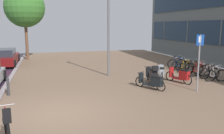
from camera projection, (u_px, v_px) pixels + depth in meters
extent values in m
cube|color=#7E634D|center=(177.00, 101.00, 9.95)|extent=(14.40, 40.00, 0.05)
cube|color=#575E60|center=(221.00, 33.00, 17.44)|extent=(0.10, 0.12, 1.87)
cube|color=#575E60|center=(188.00, 32.00, 21.48)|extent=(0.10, 0.12, 1.87)
cube|color=#575E60|center=(165.00, 31.00, 25.52)|extent=(0.10, 0.12, 1.87)
torus|color=black|center=(6.00, 127.00, 6.57)|extent=(0.23, 0.77, 0.77)
cylinder|color=maroon|center=(6.00, 121.00, 6.29)|extent=(0.10, 0.33, 0.68)
cylinder|color=maroon|center=(7.00, 124.00, 6.12)|extent=(0.06, 0.15, 0.62)
cylinder|color=maroon|center=(5.00, 110.00, 6.19)|extent=(0.12, 0.40, 0.09)
cylinder|color=maroon|center=(7.00, 125.00, 6.01)|extent=(0.06, 0.17, 0.56)
cylinder|color=maroon|center=(5.00, 117.00, 6.46)|extent=(0.06, 0.15, 0.62)
cube|color=black|center=(6.00, 112.00, 6.01)|extent=(0.13, 0.23, 0.06)
cylinder|color=#ADADB2|center=(5.00, 105.00, 6.35)|extent=(0.47, 0.12, 0.02)
cube|color=black|center=(7.00, 120.00, 5.96)|extent=(0.24, 0.28, 0.10)
cube|color=black|center=(7.00, 115.00, 5.84)|extent=(0.21, 0.10, 0.32)
torus|color=black|center=(210.00, 76.00, 13.33)|extent=(0.72, 0.24, 0.72)
torus|color=black|center=(222.00, 76.00, 13.36)|extent=(0.72, 0.24, 0.72)
cylinder|color=#B5B0B9|center=(217.00, 71.00, 13.31)|extent=(0.33, 0.11, 0.64)
cylinder|color=#B5B0B9|center=(214.00, 72.00, 13.30)|extent=(0.15, 0.07, 0.58)
cylinder|color=#B5B0B9|center=(217.00, 66.00, 13.25)|extent=(0.41, 0.13, 0.08)
cylinder|color=#B5B0B9|center=(212.00, 76.00, 13.34)|extent=(0.26, 0.09, 0.08)
cylinder|color=#B5B0B9|center=(211.00, 71.00, 13.29)|extent=(0.17, 0.06, 0.53)
cylinder|color=#B5B0B9|center=(221.00, 71.00, 13.31)|extent=(0.15, 0.07, 0.58)
cube|color=black|center=(213.00, 66.00, 13.24)|extent=(0.23, 0.14, 0.06)
cylinder|color=#ADADB2|center=(220.00, 65.00, 13.25)|extent=(0.14, 0.47, 0.02)
torus|color=black|center=(204.00, 74.00, 14.01)|extent=(0.69, 0.16, 0.69)
torus|color=black|center=(214.00, 73.00, 14.11)|extent=(0.69, 0.16, 0.69)
cylinder|color=#B7ADBB|center=(211.00, 69.00, 14.03)|extent=(0.31, 0.08, 0.60)
cylinder|color=#B7ADBB|center=(208.00, 70.00, 14.00)|extent=(0.14, 0.05, 0.55)
cylinder|color=#B7ADBB|center=(210.00, 65.00, 13.97)|extent=(0.38, 0.09, 0.08)
cylinder|color=#B7ADBB|center=(206.00, 74.00, 14.04)|extent=(0.24, 0.06, 0.07)
cylinder|color=#B7ADBB|center=(206.00, 69.00, 13.98)|extent=(0.16, 0.05, 0.50)
cylinder|color=#B7ADBB|center=(214.00, 69.00, 14.05)|extent=(0.14, 0.05, 0.55)
cube|color=black|center=(207.00, 65.00, 13.94)|extent=(0.23, 0.12, 0.06)
cylinder|color=#ADADB2|center=(213.00, 63.00, 13.99)|extent=(0.09, 0.48, 0.02)
torus|color=black|center=(193.00, 71.00, 14.68)|extent=(0.72, 0.30, 0.74)
torus|color=black|center=(204.00, 71.00, 14.65)|extent=(0.72, 0.30, 0.74)
cylinder|color=maroon|center=(200.00, 67.00, 14.62)|extent=(0.31, 0.13, 0.64)
cylinder|color=maroon|center=(197.00, 67.00, 14.63)|extent=(0.14, 0.08, 0.59)
cylinder|color=maroon|center=(199.00, 62.00, 14.57)|extent=(0.38, 0.16, 0.09)
cylinder|color=maroon|center=(195.00, 71.00, 14.68)|extent=(0.25, 0.11, 0.08)
cylinder|color=maroon|center=(195.00, 67.00, 14.63)|extent=(0.17, 0.08, 0.54)
cylinder|color=maroon|center=(203.00, 66.00, 14.61)|extent=(0.15, 0.08, 0.59)
cube|color=black|center=(196.00, 62.00, 14.58)|extent=(0.24, 0.15, 0.06)
cylinder|color=#ADADB2|center=(203.00, 61.00, 14.55)|extent=(0.17, 0.46, 0.02)
torus|color=black|center=(188.00, 69.00, 15.33)|extent=(0.71, 0.17, 0.71)
torus|color=black|center=(198.00, 69.00, 15.42)|extent=(0.71, 0.17, 0.71)
cylinder|color=black|center=(194.00, 65.00, 15.34)|extent=(0.32, 0.08, 0.62)
cylinder|color=black|center=(192.00, 66.00, 15.31)|extent=(0.14, 0.05, 0.56)
cylinder|color=black|center=(194.00, 61.00, 15.28)|extent=(0.40, 0.09, 0.08)
cylinder|color=black|center=(190.00, 70.00, 15.35)|extent=(0.26, 0.06, 0.08)
cylinder|color=black|center=(190.00, 65.00, 15.29)|extent=(0.17, 0.05, 0.52)
cylinder|color=black|center=(197.00, 65.00, 15.36)|extent=(0.15, 0.05, 0.56)
cube|color=black|center=(191.00, 61.00, 15.25)|extent=(0.23, 0.12, 0.06)
cylinder|color=#ADADB2|center=(197.00, 60.00, 15.30)|extent=(0.09, 0.48, 0.02)
torus|color=black|center=(181.00, 68.00, 16.03)|extent=(0.66, 0.28, 0.67)
torus|color=black|center=(190.00, 68.00, 16.00)|extent=(0.66, 0.28, 0.67)
cylinder|color=#B88917|center=(187.00, 64.00, 15.97)|extent=(0.29, 0.13, 0.59)
cylinder|color=#B88917|center=(184.00, 64.00, 15.99)|extent=(0.14, 0.08, 0.54)
cylinder|color=#B88917|center=(186.00, 60.00, 15.93)|extent=(0.35, 0.15, 0.08)
cylinder|color=#B88917|center=(183.00, 68.00, 16.03)|extent=(0.23, 0.10, 0.07)
cylinder|color=#B88917|center=(182.00, 64.00, 15.99)|extent=(0.16, 0.07, 0.49)
cylinder|color=#B88917|center=(189.00, 64.00, 15.96)|extent=(0.14, 0.07, 0.53)
cube|color=black|center=(183.00, 60.00, 15.94)|extent=(0.24, 0.16, 0.06)
cylinder|color=#ADADB2|center=(189.00, 59.00, 15.91)|extent=(0.18, 0.46, 0.02)
torus|color=black|center=(176.00, 66.00, 16.66)|extent=(0.70, 0.16, 0.69)
torus|color=black|center=(185.00, 66.00, 16.75)|extent=(0.70, 0.16, 0.69)
cylinder|color=navy|center=(181.00, 62.00, 16.67)|extent=(0.31, 0.08, 0.61)
cylinder|color=navy|center=(179.00, 63.00, 16.65)|extent=(0.14, 0.05, 0.55)
cylinder|color=navy|center=(181.00, 58.00, 16.62)|extent=(0.38, 0.09, 0.08)
cylinder|color=navy|center=(178.00, 66.00, 16.68)|extent=(0.25, 0.06, 0.08)
cylinder|color=navy|center=(177.00, 62.00, 16.63)|extent=(0.17, 0.05, 0.51)
cylinder|color=navy|center=(184.00, 62.00, 16.69)|extent=(0.15, 0.05, 0.55)
cube|color=black|center=(178.00, 58.00, 16.59)|extent=(0.23, 0.12, 0.06)
cylinder|color=#ADADB2|center=(184.00, 57.00, 16.63)|extent=(0.09, 0.48, 0.02)
torus|color=black|center=(172.00, 64.00, 17.40)|extent=(0.72, 0.24, 0.72)
torus|color=black|center=(181.00, 64.00, 17.43)|extent=(0.72, 0.24, 0.72)
cylinder|color=navy|center=(178.00, 60.00, 17.37)|extent=(0.33, 0.11, 0.63)
cylinder|color=navy|center=(175.00, 61.00, 17.37)|extent=(0.15, 0.07, 0.58)
cylinder|color=navy|center=(177.00, 57.00, 17.32)|extent=(0.41, 0.13, 0.08)
cylinder|color=navy|center=(174.00, 64.00, 17.41)|extent=(0.26, 0.09, 0.08)
cylinder|color=navy|center=(173.00, 60.00, 17.35)|extent=(0.17, 0.06, 0.53)
cylinder|color=navy|center=(181.00, 60.00, 17.38)|extent=(0.16, 0.06, 0.58)
cube|color=black|center=(175.00, 56.00, 17.31)|extent=(0.23, 0.14, 0.06)
cylinder|color=#ADADB2|center=(180.00, 55.00, 17.32)|extent=(0.13, 0.47, 0.02)
torus|color=black|center=(155.00, 80.00, 12.56)|extent=(0.13, 0.55, 0.55)
torus|color=black|center=(148.00, 76.00, 13.74)|extent=(0.13, 0.55, 0.55)
cube|color=black|center=(151.00, 78.00, 13.15)|extent=(0.37, 0.71, 0.08)
cube|color=black|center=(153.00, 75.00, 12.73)|extent=(0.37, 0.57, 0.50)
cube|color=black|center=(154.00, 70.00, 12.68)|extent=(0.33, 0.52, 0.06)
cylinder|color=black|center=(148.00, 71.00, 13.67)|extent=(0.09, 0.13, 0.55)
cube|color=black|center=(149.00, 72.00, 13.60)|extent=(0.33, 0.12, 0.55)
cylinder|color=black|center=(148.00, 66.00, 13.60)|extent=(0.52, 0.10, 0.03)
cube|color=black|center=(155.00, 68.00, 12.39)|extent=(0.32, 0.32, 0.24)
torus|color=black|center=(187.00, 80.00, 12.66)|extent=(0.26, 0.54, 0.56)
torus|color=black|center=(170.00, 76.00, 13.57)|extent=(0.26, 0.54, 0.56)
cube|color=#B21C1C|center=(178.00, 78.00, 13.12)|extent=(0.50, 0.71, 0.08)
cube|color=#B21C1C|center=(184.00, 75.00, 12.79)|extent=(0.47, 0.59, 0.47)
cube|color=black|center=(185.00, 70.00, 12.74)|extent=(0.42, 0.53, 0.06)
cylinder|color=#B21C1C|center=(170.00, 71.00, 13.50)|extent=(0.11, 0.14, 0.56)
cube|color=#B21C1C|center=(171.00, 72.00, 13.45)|extent=(0.33, 0.19, 0.56)
cylinder|color=black|center=(171.00, 67.00, 13.43)|extent=(0.49, 0.22, 0.03)
torus|color=black|center=(161.00, 86.00, 11.38)|extent=(0.30, 0.47, 0.52)
torus|color=black|center=(139.00, 82.00, 12.27)|extent=(0.30, 0.47, 0.52)
cube|color=black|center=(150.00, 85.00, 11.83)|extent=(0.60, 0.76, 0.08)
cube|color=black|center=(157.00, 82.00, 11.51)|extent=(0.54, 0.64, 0.41)
cube|color=black|center=(157.00, 77.00, 11.47)|extent=(0.48, 0.58, 0.06)
cylinder|color=black|center=(140.00, 77.00, 12.20)|extent=(0.12, 0.14, 0.52)
cube|color=black|center=(141.00, 78.00, 12.16)|extent=(0.32, 0.23, 0.51)
cylinder|color=black|center=(140.00, 72.00, 12.14)|extent=(0.47, 0.28, 0.03)
torus|color=black|center=(162.00, 76.00, 13.78)|extent=(0.25, 0.47, 0.50)
torus|color=black|center=(161.00, 72.00, 15.00)|extent=(0.25, 0.47, 0.50)
cube|color=#A3ACB5|center=(161.00, 74.00, 14.39)|extent=(0.54, 0.75, 0.08)
cube|color=#A3ACB5|center=(162.00, 72.00, 13.97)|extent=(0.50, 0.62, 0.40)
cube|color=black|center=(162.00, 68.00, 13.93)|extent=(0.44, 0.56, 0.06)
cylinder|color=#A3ACB5|center=(161.00, 68.00, 14.93)|extent=(0.11, 0.14, 0.50)
cube|color=#A3ACB5|center=(161.00, 69.00, 14.86)|extent=(0.32, 0.20, 0.49)
cylinder|color=black|center=(161.00, 64.00, 14.87)|extent=(0.49, 0.24, 0.03)
cylinder|color=black|center=(4.00, 75.00, 13.51)|extent=(0.20, 0.62, 0.62)
cube|color=maroon|center=(5.00, 59.00, 18.80)|extent=(1.76, 4.29, 0.60)
cube|color=#282D38|center=(4.00, 52.00, 18.58)|extent=(1.47, 2.35, 0.52)
cylinder|color=black|center=(18.00, 58.00, 20.59)|extent=(0.20, 0.62, 0.62)
cylinder|color=black|center=(14.00, 64.00, 17.52)|extent=(0.20, 0.62, 0.62)
cylinder|color=gray|center=(199.00, 63.00, 11.19)|extent=(0.07, 0.07, 2.69)
cube|color=#1845A4|center=(200.00, 40.00, 10.99)|extent=(0.40, 0.02, 0.50)
cube|color=white|center=(200.00, 39.00, 10.97)|extent=(0.14, 0.01, 0.28)
cylinder|color=slate|center=(109.00, 32.00, 14.48)|extent=(0.14, 0.14, 5.36)
cylinder|color=brown|center=(27.00, 41.00, 21.57)|extent=(0.26, 0.26, 3.44)
sphere|color=#3B782D|center=(25.00, 7.00, 21.06)|extent=(3.52, 3.52, 3.52)
cylinder|color=#38383D|center=(8.00, 87.00, 10.66)|extent=(0.12, 0.12, 0.79)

